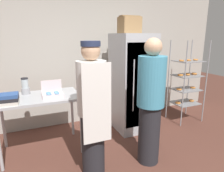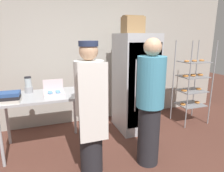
{
  "view_description": "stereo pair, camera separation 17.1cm",
  "coord_description": "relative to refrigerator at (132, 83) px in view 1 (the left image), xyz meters",
  "views": [
    {
      "loc": [
        -1.08,
        -1.74,
        1.76
      ],
      "look_at": [
        0.01,
        0.79,
        1.07
      ],
      "focal_mm": 32.0,
      "sensor_mm": 36.0,
      "label": 1
    },
    {
      "loc": [
        -0.92,
        -1.81,
        1.76
      ],
      "look_at": [
        0.01,
        0.79,
        1.07
      ],
      "focal_mm": 32.0,
      "sensor_mm": 36.0,
      "label": 2
    }
  ],
  "objects": [
    {
      "name": "person_baker",
      "position": [
        -1.11,
        -1.0,
        -0.01
      ],
      "size": [
        0.36,
        0.38,
        1.71
      ],
      "color": "#232328",
      "rests_on": "ground_plane"
    },
    {
      "name": "binder_stack",
      "position": [
        -2.08,
        -0.41,
        0.06
      ],
      "size": [
        0.31,
        0.23,
        0.14
      ],
      "color": "silver",
      "rests_on": "prep_counter"
    },
    {
      "name": "prep_counter",
      "position": [
        -1.68,
        -0.17,
        -0.11
      ],
      "size": [
        1.18,
        0.73,
        0.89
      ],
      "color": "#ADAFB5",
      "rests_on": "ground_plane"
    },
    {
      "name": "blender_pitcher",
      "position": [
        -1.85,
        0.04,
        0.1
      ],
      "size": [
        0.13,
        0.13,
        0.26
      ],
      "color": "#99999E",
      "rests_on": "prep_counter"
    },
    {
      "name": "cardboard_storage_box",
      "position": [
        -0.04,
        0.07,
        1.05
      ],
      "size": [
        0.35,
        0.3,
        0.3
      ],
      "color": "#937047",
      "rests_on": "refrigerator"
    },
    {
      "name": "donut_box",
      "position": [
        -1.49,
        -0.28,
        0.03
      ],
      "size": [
        0.3,
        0.19,
        0.24
      ],
      "color": "silver",
      "rests_on": "prep_counter"
    },
    {
      "name": "person_customer",
      "position": [
        -0.31,
        -1.07,
        -0.01
      ],
      "size": [
        0.37,
        0.37,
        1.74
      ],
      "color": "#232328",
      "rests_on": "ground_plane"
    },
    {
      "name": "refrigerator",
      "position": [
        0.0,
        0.0,
        0.0
      ],
      "size": [
        0.66,
        0.77,
        1.81
      ],
      "color": "#ADAFB5",
      "rests_on": "ground_plane"
    },
    {
      "name": "back_wall",
      "position": [
        -0.72,
        0.74,
        0.46
      ],
      "size": [
        6.4,
        0.12,
        2.72
      ],
      "primitive_type": "cube",
      "color": "#ADA89E",
      "rests_on": "ground_plane"
    },
    {
      "name": "baking_rack",
      "position": [
        1.23,
        -0.12,
        -0.07
      ],
      "size": [
        0.59,
        0.49,
        1.68
      ],
      "color": "#93969B",
      "rests_on": "ground_plane"
    }
  ]
}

